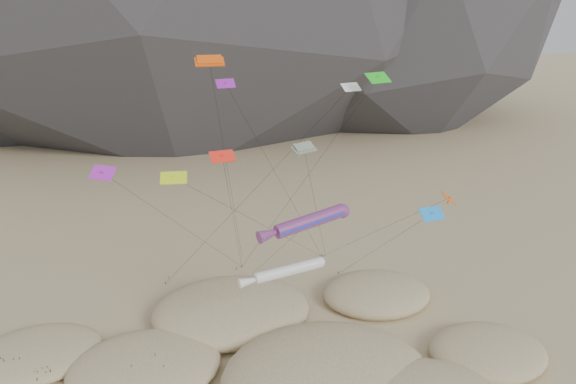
# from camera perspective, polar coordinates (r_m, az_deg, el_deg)

# --- Properties ---
(dunes) EXTENTS (49.81, 36.67, 4.32)m
(dunes) POSITION_cam_1_polar(r_m,az_deg,el_deg) (49.69, -0.56, -17.70)
(dunes) COLOR #CCB789
(dunes) RESTS_ON ground
(dune_grass) EXTENTS (43.12, 29.63, 1.45)m
(dune_grass) POSITION_cam_1_polar(r_m,az_deg,el_deg) (49.38, 0.07, -17.86)
(dune_grass) COLOR black
(dune_grass) RESTS_ON ground
(kite_stakes) EXTENTS (19.76, 5.05, 0.30)m
(kite_stakes) POSITION_cam_1_polar(r_m,az_deg,el_deg) (66.84, -3.21, -8.00)
(kite_stakes) COLOR #3F2D1E
(kite_stakes) RESTS_ON ground
(rainbow_tube_kite) EXTENTS (8.84, 17.52, 13.52)m
(rainbow_tube_kite) POSITION_cam_1_polar(r_m,az_deg,el_deg) (47.76, 1.98, -3.07)
(rainbow_tube_kite) COLOR red
(rainbow_tube_kite) RESTS_ON ground
(white_tube_kite) EXTENTS (7.60, 15.90, 9.97)m
(white_tube_kite) POSITION_cam_1_polar(r_m,az_deg,el_deg) (46.65, -0.34, -8.08)
(white_tube_kite) COLOR silver
(white_tube_kite) RESTS_ON ground
(orange_parafoil) EXTENTS (6.18, 14.52, 25.96)m
(orange_parafoil) POSITION_cam_1_polar(r_m,az_deg,el_deg) (49.82, -7.92, 12.70)
(orange_parafoil) COLOR #D94A0B
(orange_parafoil) RESTS_ON ground
(multi_parafoil) EXTENTS (8.33, 13.94, 18.17)m
(multi_parafoil) POSITION_cam_1_polar(r_m,az_deg,el_deg) (51.25, 1.68, 4.34)
(multi_parafoil) COLOR red
(multi_parafoil) RESTS_ON ground
(delta_kites) EXTENTS (31.35, 20.36, 24.15)m
(delta_kites) POSITION_cam_1_polar(r_m,az_deg,el_deg) (49.00, 1.11, 3.69)
(delta_kites) COLOR purple
(delta_kites) RESTS_ON ground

